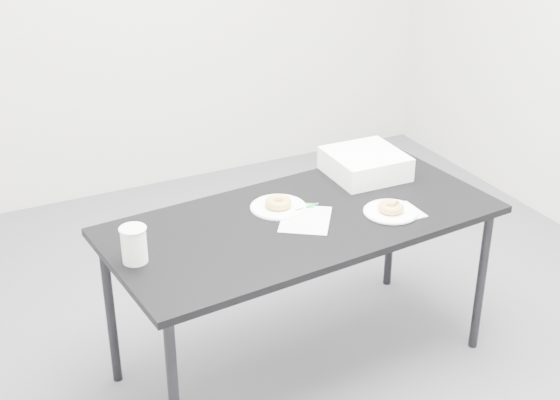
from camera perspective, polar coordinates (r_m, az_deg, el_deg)
name	(u,v)px	position (r m, az deg, el deg)	size (l,w,h in m)	color
floor	(290,349)	(3.62, 0.72, -10.87)	(4.00, 4.00, 0.00)	#4B4C50
table	(303,229)	(3.18, 1.66, -2.14)	(1.66, 0.89, 0.73)	black
scorecard	(305,219)	(3.14, 1.88, -1.42)	(0.19, 0.25, 0.00)	silver
logo_patch	(310,206)	(3.24, 2.19, -0.41)	(0.04, 0.04, 0.00)	green
pen	(307,207)	(3.22, 1.99, -0.52)	(0.01, 0.01, 0.11)	#0C8976
napkin	(401,212)	(3.23, 8.87, -0.90)	(0.16, 0.16, 0.00)	silver
plate_near	(391,212)	(3.22, 8.10, -0.86)	(0.22, 0.22, 0.01)	white
donut_near	(391,207)	(3.21, 8.12, -0.54)	(0.11, 0.11, 0.04)	#C28D3D
plate_far	(278,207)	(3.23, -0.12, -0.53)	(0.23, 0.23, 0.01)	white
donut_far	(278,203)	(3.22, -0.12, -0.19)	(0.11, 0.11, 0.04)	#C28D3D
coffee_cup	(134,245)	(2.86, -10.63, -3.22)	(0.09, 0.09, 0.14)	white
cup_lid	(345,174)	(3.54, 4.81, 1.93)	(0.08, 0.08, 0.01)	silver
bakery_box	(365,164)	(3.53, 6.24, 2.65)	(0.32, 0.32, 0.11)	white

